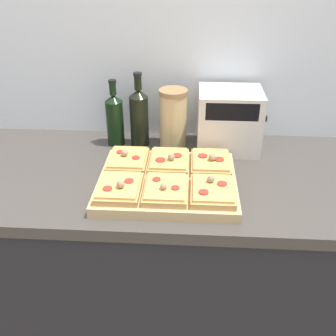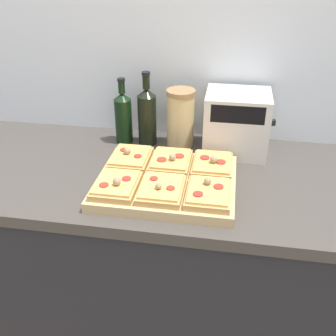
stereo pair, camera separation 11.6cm
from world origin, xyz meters
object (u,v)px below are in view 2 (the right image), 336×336
(cutting_board, at_px, (167,182))
(toaster_oven, at_px, (236,123))
(olive_oil_bottle, at_px, (123,117))
(grain_jar_tall, at_px, (180,118))
(wine_bottle, at_px, (147,115))

(cutting_board, relative_size, toaster_oven, 1.73)
(cutting_board, xyz_separation_m, olive_oil_bottle, (-0.22, 0.31, 0.09))
(grain_jar_tall, bearing_deg, cutting_board, -90.43)
(cutting_board, distance_m, wine_bottle, 0.35)
(cutting_board, distance_m, olive_oil_bottle, 0.39)
(olive_oil_bottle, distance_m, wine_bottle, 0.10)
(olive_oil_bottle, bearing_deg, wine_bottle, 0.00)
(wine_bottle, relative_size, toaster_oven, 1.12)
(cutting_board, xyz_separation_m, grain_jar_tall, (0.00, 0.31, 0.10))
(cutting_board, bearing_deg, olive_oil_bottle, 126.00)
(grain_jar_tall, bearing_deg, wine_bottle, 180.00)
(olive_oil_bottle, relative_size, grain_jar_tall, 1.14)
(cutting_board, distance_m, toaster_oven, 0.38)
(olive_oil_bottle, xyz_separation_m, grain_jar_tall, (0.23, 0.00, 0.01))
(grain_jar_tall, distance_m, toaster_oven, 0.21)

